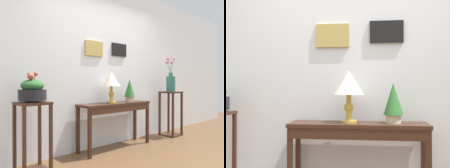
{
  "view_description": "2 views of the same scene",
  "coord_description": "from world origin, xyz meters",
  "views": [
    {
      "loc": [
        -2.41,
        -1.48,
        1.08
      ],
      "look_at": [
        -0.01,
        1.23,
        1.05
      ],
      "focal_mm": 36.24,
      "sensor_mm": 36.0,
      "label": 1
    },
    {
      "loc": [
        0.23,
        -1.59,
        1.08
      ],
      "look_at": [
        -0.11,
        1.31,
        1.12
      ],
      "focal_mm": 47.24,
      "sensor_mm": 36.0,
      "label": 2
    }
  ],
  "objects": [
    {
      "name": "back_wall_with_art",
      "position": [
        0.0,
        1.53,
        1.4
      ],
      "size": [
        9.0,
        0.13,
        2.8
      ],
      "color": "silver",
      "rests_on": "ground"
    },
    {
      "name": "console_table",
      "position": [
        0.09,
        1.23,
        0.64
      ],
      "size": [
        1.33,
        0.37,
        0.75
      ],
      "color": "#381E14",
      "rests_on": "ground"
    },
    {
      "name": "table_lamp",
      "position": [
        0.0,
        1.26,
        1.11
      ],
      "size": [
        0.29,
        0.29,
        0.5
      ],
      "color": "gold",
      "rests_on": "console_table"
    },
    {
      "name": "potted_plant_on_console",
      "position": [
        0.43,
        1.26,
        0.95
      ],
      "size": [
        0.19,
        0.19,
        0.39
      ],
      "color": "beige",
      "rests_on": "console_table"
    }
  ]
}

